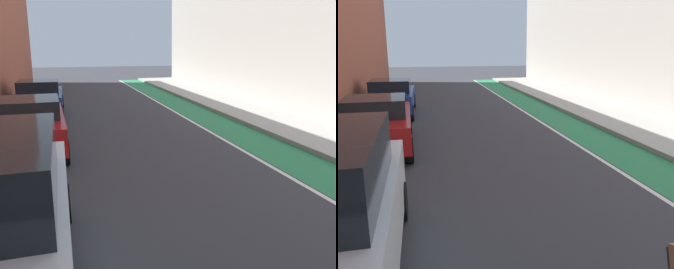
% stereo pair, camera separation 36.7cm
% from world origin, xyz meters
% --- Properties ---
extents(ground_plane, '(91.12, 91.12, 0.00)m').
position_xyz_m(ground_plane, '(0.00, 16.71, 0.00)').
color(ground_plane, '#38383D').
extents(bike_lane_paint, '(1.60, 41.42, 0.00)m').
position_xyz_m(bike_lane_paint, '(3.48, 18.71, 0.00)').
color(bike_lane_paint, '#2D8451').
rests_on(bike_lane_paint, ground).
extents(lane_divider_stripe, '(0.12, 41.42, 0.00)m').
position_xyz_m(lane_divider_stripe, '(2.58, 18.71, 0.00)').
color(lane_divider_stripe, white).
rests_on(lane_divider_stripe, ground).
extents(sidewalk_right, '(3.15, 41.42, 0.14)m').
position_xyz_m(sidewalk_right, '(5.86, 18.71, 0.07)').
color(sidewalk_right, '#A8A59E').
rests_on(sidewalk_right, ground).
extents(parked_sedan_red, '(2.07, 4.43, 1.53)m').
position_xyz_m(parked_sedan_red, '(-3.23, 18.06, 0.79)').
color(parked_sedan_red, red).
rests_on(parked_sedan_red, ground).
extents(parked_sedan_blue, '(1.92, 4.49, 1.53)m').
position_xyz_m(parked_sedan_blue, '(-3.23, 23.66, 0.79)').
color(parked_sedan_blue, navy).
rests_on(parked_sedan_blue, ground).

